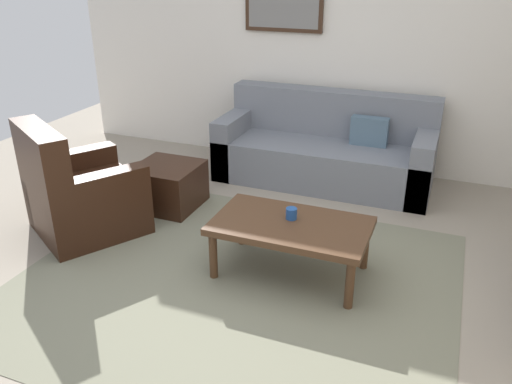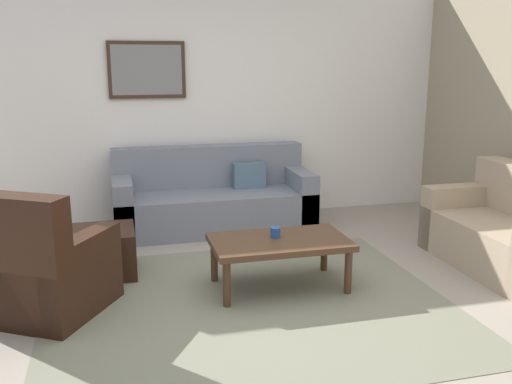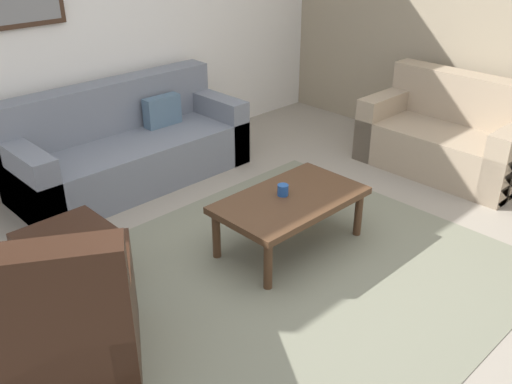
{
  "view_description": "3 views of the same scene",
  "coord_description": "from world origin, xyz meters",
  "px_view_note": "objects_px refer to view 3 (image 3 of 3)",
  "views": [
    {
      "loc": [
        1.28,
        -2.83,
        2.12
      ],
      "look_at": [
        0.06,
        0.26,
        0.61
      ],
      "focal_mm": 36.52,
      "sensor_mm": 36.0,
      "label": 1
    },
    {
      "loc": [
        -0.94,
        -3.84,
        1.81
      ],
      "look_at": [
        0.14,
        0.33,
        0.8
      ],
      "focal_mm": 39.41,
      "sensor_mm": 36.0,
      "label": 2
    },
    {
      "loc": [
        -2.32,
        -2.1,
        2.27
      ],
      "look_at": [
        -0.09,
        0.21,
        0.62
      ],
      "focal_mm": 39.0,
      "sensor_mm": 36.0,
      "label": 3
    }
  ],
  "objects_px": {
    "couch_main": "(126,148)",
    "cup": "(283,190)",
    "armchair_leather": "(58,331)",
    "ottoman": "(72,260)",
    "coffee_table": "(290,203)",
    "couch_loveseat": "(450,138)"
  },
  "relations": [
    {
      "from": "couch_main",
      "to": "coffee_table",
      "type": "bearing_deg",
      "value": -83.35
    },
    {
      "from": "couch_loveseat",
      "to": "couch_main",
      "type": "bearing_deg",
      "value": 140.68
    },
    {
      "from": "coffee_table",
      "to": "cup",
      "type": "height_order",
      "value": "cup"
    },
    {
      "from": "couch_loveseat",
      "to": "cup",
      "type": "height_order",
      "value": "couch_loveseat"
    },
    {
      "from": "couch_main",
      "to": "cup",
      "type": "relative_size",
      "value": 25.94
    },
    {
      "from": "cup",
      "to": "couch_main",
      "type": "bearing_deg",
      "value": 96.29
    },
    {
      "from": "cup",
      "to": "couch_loveseat",
      "type": "bearing_deg",
      "value": -4.04
    },
    {
      "from": "coffee_table",
      "to": "cup",
      "type": "distance_m",
      "value": 0.11
    },
    {
      "from": "armchair_leather",
      "to": "coffee_table",
      "type": "height_order",
      "value": "armchair_leather"
    },
    {
      "from": "couch_main",
      "to": "coffee_table",
      "type": "xyz_separation_m",
      "value": [
        0.22,
        -1.85,
        0.06
      ]
    },
    {
      "from": "couch_main",
      "to": "armchair_leather",
      "type": "xyz_separation_m",
      "value": [
        -1.61,
        -1.89,
        0.01
      ]
    },
    {
      "from": "couch_main",
      "to": "ottoman",
      "type": "distance_m",
      "value": 1.68
    },
    {
      "from": "couch_main",
      "to": "cup",
      "type": "height_order",
      "value": "couch_main"
    },
    {
      "from": "couch_main",
      "to": "coffee_table",
      "type": "height_order",
      "value": "couch_main"
    },
    {
      "from": "armchair_leather",
      "to": "ottoman",
      "type": "height_order",
      "value": "armchair_leather"
    },
    {
      "from": "armchair_leather",
      "to": "couch_loveseat",
      "type": "bearing_deg",
      "value": -0.69
    },
    {
      "from": "couch_loveseat",
      "to": "coffee_table",
      "type": "relative_size",
      "value": 1.37
    },
    {
      "from": "armchair_leather",
      "to": "coffee_table",
      "type": "distance_m",
      "value": 1.83
    },
    {
      "from": "coffee_table",
      "to": "cup",
      "type": "relative_size",
      "value": 13.37
    },
    {
      "from": "couch_main",
      "to": "armchair_leather",
      "type": "bearing_deg",
      "value": -130.4
    },
    {
      "from": "couch_main",
      "to": "coffee_table",
      "type": "distance_m",
      "value": 1.86
    },
    {
      "from": "armchair_leather",
      "to": "coffee_table",
      "type": "bearing_deg",
      "value": 1.43
    }
  ]
}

